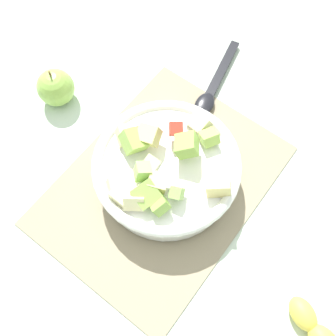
{
  "coord_description": "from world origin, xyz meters",
  "views": [
    {
      "loc": [
        0.21,
        0.18,
        0.67
      ],
      "look_at": [
        -0.01,
        0.0,
        0.05
      ],
      "focal_mm": 42.97,
      "sensor_mm": 36.0,
      "label": 1
    }
  ],
  "objects": [
    {
      "name": "serving_spoon",
      "position": [
        -0.22,
        -0.04,
        0.01
      ],
      "size": [
        0.2,
        0.07,
        0.01
      ],
      "color": "black",
      "rests_on": "placemat"
    },
    {
      "name": "placemat",
      "position": [
        0.0,
        0.0,
        0.0
      ],
      "size": [
        0.43,
        0.32,
        0.01
      ],
      "primitive_type": "cube",
      "color": "gray",
      "rests_on": "ground_plane"
    },
    {
      "name": "salad_bowl",
      "position": [
        -0.01,
        0.0,
        0.05
      ],
      "size": [
        0.25,
        0.25,
        0.11
      ],
      "color": "white",
      "rests_on": "placemat"
    },
    {
      "name": "ground_plane",
      "position": [
        0.0,
        0.0,
        0.0
      ],
      "size": [
        2.4,
        2.4,
        0.0
      ],
      "primitive_type": "plane",
      "color": "silver"
    },
    {
      "name": "whole_apple",
      "position": [
        -0.03,
        -0.28,
        0.04
      ],
      "size": [
        0.07,
        0.07,
        0.08
      ],
      "color": "#8CB74C",
      "rests_on": "ground_plane"
    }
  ]
}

